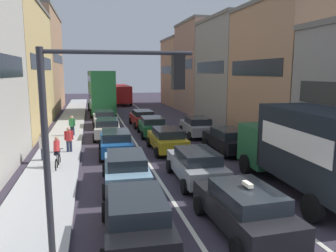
{
  "coord_description": "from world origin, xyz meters",
  "views": [
    {
      "loc": [
        -4.64,
        -7.46,
        4.95
      ],
      "look_at": [
        0.0,
        12.0,
        1.6
      ],
      "focal_mm": 34.56,
      "sensor_mm": 36.0,
      "label": 1
    }
  ],
  "objects_px": {
    "wagon_left_lane_second": "(126,168)",
    "pedestrian_near_kerb": "(42,146)",
    "pedestrian_mid_sidewalk": "(72,125)",
    "coupe_centre_lane_fourth": "(152,126)",
    "pedestrian_far_sidewalk": "(69,139)",
    "traffic_light_pole": "(100,121)",
    "sedan_centre_lane_second": "(196,165)",
    "hatchback_centre_lane_third": "(167,139)",
    "taxi_centre_lane_front": "(244,207)",
    "wagon_right_lane_far": "(197,126)",
    "sedan_left_lane_fifth": "(104,118)",
    "bus_mid_queue_primary": "(100,90)",
    "sedan_left_lane_front": "(137,216)",
    "sedan_right_lane_behind_truck": "(228,140)",
    "cyclist_on_sidewalk": "(57,153)",
    "sedan_centre_lane_fifth": "(143,118)",
    "bus_far_queue_secondary": "(120,93)",
    "removalist_box_truck": "(306,147)",
    "sedan_left_lane_third": "(116,142)"
  },
  "relations": [
    {
      "from": "sedan_centre_lane_second",
      "to": "wagon_left_lane_second",
      "type": "xyz_separation_m",
      "value": [
        -3.18,
        0.13,
        0.0
      ]
    },
    {
      "from": "removalist_box_truck",
      "to": "sedan_centre_lane_fifth",
      "type": "distance_m",
      "value": 18.59
    },
    {
      "from": "traffic_light_pole",
      "to": "pedestrian_near_kerb",
      "type": "bearing_deg",
      "value": 105.1
    },
    {
      "from": "bus_far_queue_secondary",
      "to": "sedan_left_lane_fifth",
      "type": "bearing_deg",
      "value": 170.95
    },
    {
      "from": "pedestrian_near_kerb",
      "to": "wagon_left_lane_second",
      "type": "bearing_deg",
      "value": 112.6
    },
    {
      "from": "sedan_centre_lane_second",
      "to": "taxi_centre_lane_front",
      "type": "bearing_deg",
      "value": -179.11
    },
    {
      "from": "traffic_light_pole",
      "to": "sedan_right_lane_behind_truck",
      "type": "xyz_separation_m",
      "value": [
        8.0,
        10.56,
        -3.02
      ]
    },
    {
      "from": "traffic_light_pole",
      "to": "pedestrian_mid_sidewalk",
      "type": "distance_m",
      "value": 18.06
    },
    {
      "from": "removalist_box_truck",
      "to": "cyclist_on_sidewalk",
      "type": "relative_size",
      "value": 4.51
    },
    {
      "from": "sedan_left_lane_fifth",
      "to": "bus_far_queue_secondary",
      "type": "bearing_deg",
      "value": -10.14
    },
    {
      "from": "pedestrian_near_kerb",
      "to": "traffic_light_pole",
      "type": "bearing_deg",
      "value": 87.45
    },
    {
      "from": "sedan_left_lane_third",
      "to": "wagon_right_lane_far",
      "type": "height_order",
      "value": "same"
    },
    {
      "from": "bus_mid_queue_primary",
      "to": "sedan_centre_lane_fifth",
      "type": "bearing_deg",
      "value": -162.55
    },
    {
      "from": "wagon_left_lane_second",
      "to": "pedestrian_mid_sidewalk",
      "type": "height_order",
      "value": "pedestrian_mid_sidewalk"
    },
    {
      "from": "taxi_centre_lane_front",
      "to": "sedan_left_lane_fifth",
      "type": "relative_size",
      "value": 1.0
    },
    {
      "from": "sedan_left_lane_front",
      "to": "wagon_right_lane_far",
      "type": "bearing_deg",
      "value": -21.96
    },
    {
      "from": "bus_mid_queue_primary",
      "to": "pedestrian_mid_sidewalk",
      "type": "relative_size",
      "value": 6.38
    },
    {
      "from": "hatchback_centre_lane_third",
      "to": "pedestrian_near_kerb",
      "type": "height_order",
      "value": "pedestrian_near_kerb"
    },
    {
      "from": "sedan_centre_lane_second",
      "to": "bus_far_queue_secondary",
      "type": "bearing_deg",
      "value": 1.46
    },
    {
      "from": "sedan_left_lane_fifth",
      "to": "pedestrian_near_kerb",
      "type": "xyz_separation_m",
      "value": [
        -3.8,
        -11.3,
        0.15
      ]
    },
    {
      "from": "pedestrian_far_sidewalk",
      "to": "pedestrian_mid_sidewalk",
      "type": "bearing_deg",
      "value": -13.78
    },
    {
      "from": "taxi_centre_lane_front",
      "to": "bus_mid_queue_primary",
      "type": "bearing_deg",
      "value": 4.93
    },
    {
      "from": "hatchback_centre_lane_third",
      "to": "taxi_centre_lane_front",
      "type": "bearing_deg",
      "value": -179.88
    },
    {
      "from": "coupe_centre_lane_fourth",
      "to": "bus_mid_queue_primary",
      "type": "relative_size",
      "value": 0.41
    },
    {
      "from": "pedestrian_far_sidewalk",
      "to": "sedan_centre_lane_fifth",
      "type": "bearing_deg",
      "value": -48.02
    },
    {
      "from": "taxi_centre_lane_front",
      "to": "pedestrian_mid_sidewalk",
      "type": "distance_m",
      "value": 17.83
    },
    {
      "from": "traffic_light_pole",
      "to": "wagon_left_lane_second",
      "type": "distance_m",
      "value": 6.76
    },
    {
      "from": "sedan_left_lane_front",
      "to": "coupe_centre_lane_fourth",
      "type": "bearing_deg",
      "value": -9.5
    },
    {
      "from": "taxi_centre_lane_front",
      "to": "sedan_left_lane_fifth",
      "type": "height_order",
      "value": "taxi_centre_lane_front"
    },
    {
      "from": "taxi_centre_lane_front",
      "to": "sedan_left_lane_front",
      "type": "relative_size",
      "value": 0.99
    },
    {
      "from": "wagon_left_lane_second",
      "to": "sedan_left_lane_fifth",
      "type": "relative_size",
      "value": 1.01
    },
    {
      "from": "wagon_left_lane_second",
      "to": "pedestrian_near_kerb",
      "type": "relative_size",
      "value": 2.63
    },
    {
      "from": "bus_far_queue_secondary",
      "to": "cyclist_on_sidewalk",
      "type": "relative_size",
      "value": 6.07
    },
    {
      "from": "sedan_left_lane_front",
      "to": "sedan_right_lane_behind_truck",
      "type": "distance_m",
      "value": 11.77
    },
    {
      "from": "coupe_centre_lane_fourth",
      "to": "pedestrian_far_sidewalk",
      "type": "relative_size",
      "value": 2.63
    },
    {
      "from": "coupe_centre_lane_fourth",
      "to": "bus_far_queue_secondary",
      "type": "xyz_separation_m",
      "value": [
        -0.1,
        26.45,
        0.96
      ]
    },
    {
      "from": "wagon_right_lane_far",
      "to": "pedestrian_mid_sidewalk",
      "type": "bearing_deg",
      "value": 82.01
    },
    {
      "from": "sedan_centre_lane_second",
      "to": "cyclist_on_sidewalk",
      "type": "xyz_separation_m",
      "value": [
        -6.34,
        3.43,
        0.05
      ]
    },
    {
      "from": "traffic_light_pole",
      "to": "sedan_centre_lane_fifth",
      "type": "bearing_deg",
      "value": 78.51
    },
    {
      "from": "wagon_right_lane_far",
      "to": "pedestrian_mid_sidewalk",
      "type": "height_order",
      "value": "pedestrian_mid_sidewalk"
    },
    {
      "from": "sedan_left_lane_front",
      "to": "pedestrian_far_sidewalk",
      "type": "height_order",
      "value": "pedestrian_far_sidewalk"
    },
    {
      "from": "sedan_centre_lane_fifth",
      "to": "wagon_right_lane_far",
      "type": "bearing_deg",
      "value": -150.42
    },
    {
      "from": "bus_mid_queue_primary",
      "to": "sedan_left_lane_front",
      "type": "bearing_deg",
      "value": 178.04
    },
    {
      "from": "bus_mid_queue_primary",
      "to": "cyclist_on_sidewalk",
      "type": "height_order",
      "value": "bus_mid_queue_primary"
    },
    {
      "from": "taxi_centre_lane_front",
      "to": "coupe_centre_lane_fourth",
      "type": "relative_size",
      "value": 0.99
    },
    {
      "from": "sedan_centre_lane_fifth",
      "to": "pedestrian_mid_sidewalk",
      "type": "distance_m",
      "value": 7.09
    },
    {
      "from": "hatchback_centre_lane_third",
      "to": "pedestrian_near_kerb",
      "type": "distance_m",
      "value": 7.31
    },
    {
      "from": "pedestrian_mid_sidewalk",
      "to": "coupe_centre_lane_fourth",
      "type": "bearing_deg",
      "value": -70.06
    },
    {
      "from": "wagon_left_lane_second",
      "to": "cyclist_on_sidewalk",
      "type": "xyz_separation_m",
      "value": [
        -3.16,
        3.3,
        0.05
      ]
    },
    {
      "from": "traffic_light_pole",
      "to": "removalist_box_truck",
      "type": "distance_m",
      "value": 8.98
    }
  ]
}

